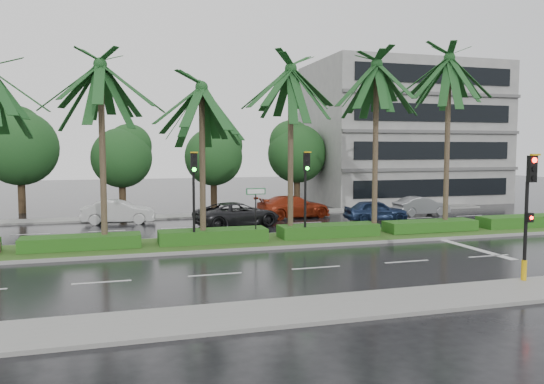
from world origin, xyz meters
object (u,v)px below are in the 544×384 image
object	(u,v)px
signal_near	(528,212)
car_grey	(421,206)
car_red	(294,207)
car_blue	(376,211)
car_darkgrey	(238,214)
signal_median_left	(194,185)
street_sign	(256,201)
car_white	(119,212)

from	to	relation	value
signal_near	car_grey	xyz separation A→B (m)	(7.00, 17.66, -1.85)
signal_near	car_red	bearing A→B (deg)	96.03
signal_near	car_blue	distance (m)	16.07
car_darkgrey	signal_median_left	bearing A→B (deg)	136.02
signal_near	signal_median_left	size ratio (longest dim) A/B	1.00
car_blue	street_sign	bearing A→B (deg)	126.82
car_darkgrey	car_red	world-z (taller)	car_red
street_sign	car_blue	distance (m)	11.28
street_sign	car_red	bearing A→B (deg)	61.11
signal_near	street_sign	distance (m)	12.11
car_darkgrey	car_white	bearing A→B (deg)	49.01
car_darkgrey	signal_near	bearing A→B (deg)	-173.48
signal_median_left	car_blue	size ratio (longest dim) A/B	1.08
signal_median_left	car_darkgrey	distance (m)	7.67
street_sign	car_darkgrey	size ratio (longest dim) A/B	0.50
signal_near	car_darkgrey	bearing A→B (deg)	111.96
car_red	car_blue	distance (m)	5.50
car_darkgrey	car_grey	distance (m)	13.59
street_sign	car_red	xyz separation A→B (m)	(5.00, 9.06, -1.38)
car_darkgrey	car_blue	xyz separation A→B (m)	(9.00, -0.35, -0.04)
car_grey	car_darkgrey	bearing A→B (deg)	94.14
signal_median_left	signal_near	bearing A→B (deg)	-44.09
signal_near	car_grey	bearing A→B (deg)	68.38
car_white	car_darkgrey	distance (m)	7.57
signal_median_left	street_sign	bearing A→B (deg)	3.47
car_darkgrey	car_grey	size ratio (longest dim) A/B	1.32
car_red	car_grey	distance (m)	9.09
signal_median_left	car_white	bearing A→B (deg)	108.93
signal_near	street_sign	size ratio (longest dim) A/B	1.68
signal_median_left	car_red	world-z (taller)	signal_median_left
car_darkgrey	car_red	xyz separation A→B (m)	(4.50, 2.81, 0.02)
car_white	car_grey	distance (m)	20.40
car_grey	car_white	bearing A→B (deg)	82.78
car_red	car_blue	bearing A→B (deg)	-133.68
car_blue	signal_near	bearing A→B (deg)	175.96
street_sign	car_red	world-z (taller)	street_sign
car_white	car_darkgrey	world-z (taller)	car_white
signal_near	car_blue	bearing A→B (deg)	80.99
signal_median_left	car_grey	world-z (taller)	signal_median_left
street_sign	car_red	distance (m)	10.44
signal_median_left	car_white	xyz separation A→B (m)	(-3.33, 9.70, -2.27)
signal_near	car_darkgrey	distance (m)	17.47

